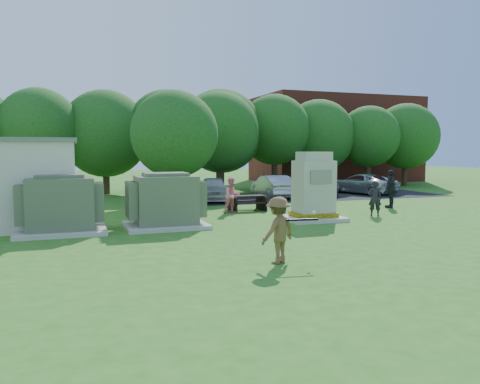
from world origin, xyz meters
name	(u,v)px	position (x,y,z in m)	size (l,w,h in m)	color
ground	(283,245)	(0.00, 0.00, 0.00)	(120.00, 120.00, 0.00)	#2D6619
brick_building	(335,140)	(18.00, 27.00, 4.00)	(15.00, 8.00, 8.00)	maroon
parking_strip	(294,197)	(7.00, 13.50, 0.01)	(20.00, 6.00, 0.01)	#232326
transformer_left	(61,206)	(-6.50, 4.50, 0.97)	(3.00, 2.40, 2.07)	beige
transformer_right	(166,202)	(-2.80, 4.50, 0.97)	(3.00, 2.40, 2.07)	beige
generator_cabinet	(314,191)	(3.30, 4.18, 1.25)	(2.34, 1.92, 2.85)	beige
picnic_table	(247,201)	(1.82, 8.09, 0.46)	(1.74, 1.30, 0.74)	black
batter	(278,230)	(-1.15, -2.15, 0.86)	(1.11, 0.64, 1.72)	brown
person_by_generator	(375,198)	(6.50, 4.44, 0.79)	(0.58, 0.38, 1.58)	black
person_at_picnic	(232,195)	(0.83, 7.42, 0.83)	(0.81, 0.63, 1.67)	pink
person_walking_right	(390,189)	(9.06, 6.72, 0.97)	(1.13, 0.47, 1.93)	black
car_white	(213,189)	(1.55, 13.01, 0.70)	(1.66, 4.12, 1.40)	silver
car_silver_a	(272,186)	(5.51, 13.52, 0.70)	(1.48, 4.26, 1.40)	#ADADB2
car_dark	(318,187)	(8.70, 13.47, 0.60)	(1.67, 4.11, 1.19)	black
car_silver_b	(362,184)	(12.30, 14.02, 0.67)	(2.24, 4.85, 1.35)	#B9B8BD
batting_equipment	(300,218)	(-0.57, -2.25, 1.15)	(1.12, 0.44, 0.20)	black
tree_row	(193,132)	(1.75, 18.50, 4.15)	(41.30, 13.30, 7.30)	#47301E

